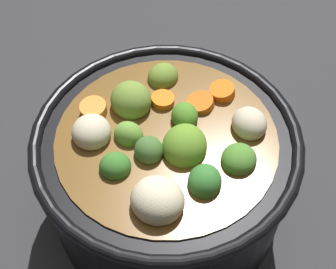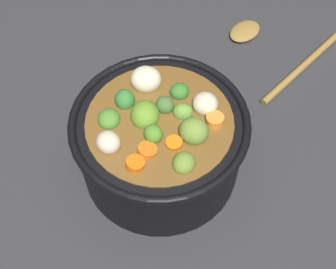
% 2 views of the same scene
% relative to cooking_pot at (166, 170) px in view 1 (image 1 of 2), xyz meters
% --- Properties ---
extents(ground_plane, '(1.10, 1.10, 0.00)m').
position_rel_cooking_pot_xyz_m(ground_plane, '(0.00, 0.00, -0.07)').
color(ground_plane, '#2D2D30').
extents(cooking_pot, '(0.26, 0.26, 0.15)m').
position_rel_cooking_pot_xyz_m(cooking_pot, '(0.00, 0.00, 0.00)').
color(cooking_pot, black).
rests_on(cooking_pot, ground_plane).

